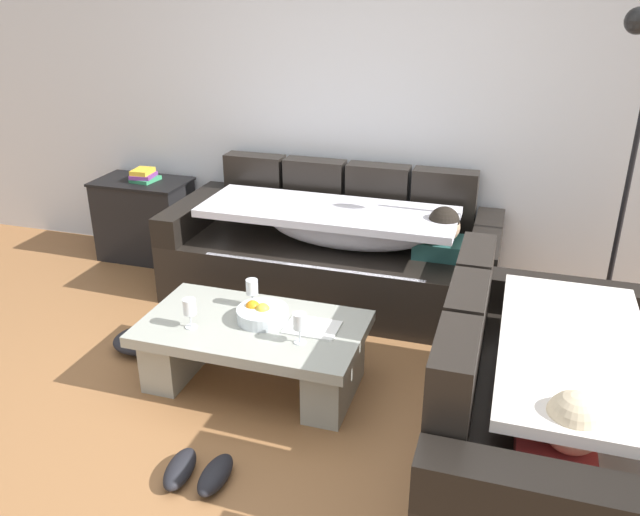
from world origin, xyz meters
The scene contains 15 objects.
ground_plane centered at (0.00, 0.00, 0.00)m, with size 14.00×14.00×0.00m, color #926139.
back_wall centered at (0.00, 2.15, 1.35)m, with size 9.00×0.10×2.70m, color silver.
couch_along_wall centered at (-0.08, 1.62, 0.33)m, with size 2.24×0.92×0.88m.
couch_near_window centered at (1.27, 0.19, 0.33)m, with size 0.92×1.72×0.88m.
coffee_table centered at (-0.21, 0.44, 0.24)m, with size 1.20×0.68×0.38m.
fruit_bowl centered at (-0.17, 0.50, 0.42)m, with size 0.28×0.28×0.10m.
wine_glass_near_left centered at (-0.50, 0.31, 0.50)m, with size 0.07×0.07×0.17m.
wine_glass_near_right centered at (0.10, 0.33, 0.50)m, with size 0.07×0.07×0.17m.
wine_glass_far_back centered at (-0.28, 0.63, 0.50)m, with size 0.07×0.07×0.17m.
open_magazine centered at (0.11, 0.49, 0.39)m, with size 0.28×0.21×0.01m, color white.
side_cabinet centered at (-1.72, 1.85, 0.32)m, with size 0.72×0.44×0.64m.
book_stack_on_cabinet centered at (-1.69, 1.85, 0.68)m, with size 0.20×0.21×0.09m.
floor_lamp centered at (1.63, 1.61, 1.12)m, with size 0.33×0.31×1.95m.
pair_of_shoes centered at (-0.16, -0.34, 0.04)m, with size 0.31×0.29×0.09m.
crumpled_garment centered at (-0.98, 0.59, 0.06)m, with size 0.40×0.32×0.12m, color #232328.
Camera 1 is at (1.04, -2.34, 2.09)m, focal length 36.24 mm.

